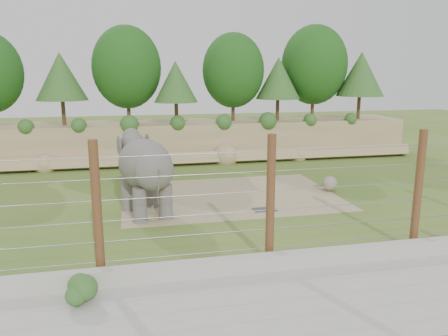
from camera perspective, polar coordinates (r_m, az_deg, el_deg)
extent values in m
plane|color=#436922|center=(17.88, 1.38, -6.36)|extent=(90.00, 90.00, 0.00)
cube|color=#8E805A|center=(30.06, -4.50, 3.73)|extent=(30.00, 4.00, 2.50)
cube|color=#8E805A|center=(27.97, -3.82, 1.22)|extent=(30.00, 1.37, 1.07)
cylinder|color=#3F2B19|center=(29.32, -20.22, 6.80)|extent=(0.24, 0.24, 1.58)
sphere|color=#1B4D16|center=(29.22, -20.53, 10.97)|extent=(3.60, 3.60, 3.60)
cylinder|color=#3F2B19|center=(29.53, -12.35, 7.65)|extent=(0.24, 0.24, 1.92)
sphere|color=#1B4D16|center=(29.45, -12.59, 12.72)|extent=(4.40, 4.40, 4.40)
cylinder|color=#3F2B19|center=(28.52, -6.24, 7.17)|extent=(0.24, 0.24, 1.40)
sphere|color=#1B4D16|center=(28.42, -6.33, 10.99)|extent=(3.20, 3.20, 3.20)
cylinder|color=#3F2B19|center=(30.17, 1.19, 7.92)|extent=(0.24, 0.24, 1.82)
sphere|color=#1B4D16|center=(30.08, 1.21, 12.62)|extent=(4.16, 4.16, 4.16)
cylinder|color=#3F2B19|center=(30.46, 7.00, 7.58)|extent=(0.24, 0.24, 1.50)
sphere|color=#1B4D16|center=(30.36, 7.10, 11.42)|extent=(3.44, 3.44, 3.44)
cylinder|color=#3F2B19|center=(32.46, 11.48, 8.18)|extent=(0.24, 0.24, 2.03)
sphere|color=#1B4D16|center=(32.39, 11.69, 13.04)|extent=(4.64, 4.64, 4.64)
cylinder|color=#3F2B19|center=(32.75, 17.17, 7.58)|extent=(0.24, 0.24, 1.64)
sphere|color=#1B4D16|center=(32.66, 17.42, 11.48)|extent=(3.76, 3.76, 3.76)
cube|color=tan|center=(20.77, 0.76, -3.65)|extent=(10.00, 7.00, 0.02)
cube|color=#262628|center=(18.74, 5.32, -5.41)|extent=(1.00, 0.60, 0.03)
sphere|color=gray|center=(22.12, 13.61, -1.98)|extent=(0.74, 0.74, 0.74)
cube|color=#A7A59B|center=(13.32, 6.60, -12.04)|extent=(26.00, 0.35, 0.50)
cube|color=#A7A59B|center=(11.76, 9.86, -16.99)|extent=(26.00, 4.00, 0.01)
cylinder|color=brown|center=(12.55, -16.24, -5.46)|extent=(0.26, 0.26, 4.00)
cylinder|color=brown|center=(13.15, 6.09, -4.21)|extent=(0.26, 0.26, 4.00)
cylinder|color=brown|center=(15.44, 24.01, -2.74)|extent=(0.26, 0.26, 4.00)
cylinder|color=#95959B|center=(13.65, 5.94, -10.26)|extent=(20.00, 0.02, 0.02)
cylinder|color=#95959B|center=(13.43, 6.00, -7.89)|extent=(20.00, 0.02, 0.02)
cylinder|color=#95959B|center=(13.24, 6.06, -5.45)|extent=(20.00, 0.02, 0.02)
cylinder|color=#95959B|center=(13.07, 6.12, -2.95)|extent=(20.00, 0.02, 0.02)
cylinder|color=#95959B|center=(12.92, 6.18, -0.38)|extent=(20.00, 0.02, 0.02)
cylinder|color=#95959B|center=(12.81, 6.24, 2.24)|extent=(20.00, 0.02, 0.02)
sphere|color=#306125|center=(12.01, -18.30, -14.92)|extent=(0.69, 0.69, 0.69)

